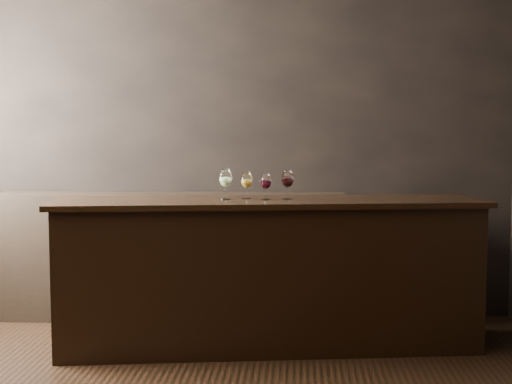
# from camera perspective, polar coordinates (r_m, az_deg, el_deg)

# --- Properties ---
(room_shell) EXTENTS (5.02, 4.52, 2.81)m
(room_shell) POSITION_cam_1_polar(r_m,az_deg,el_deg) (3.89, -11.57, 8.82)
(room_shell) COLOR black
(room_shell) RESTS_ON ground
(bar_counter) EXTENTS (2.97, 1.01, 1.02)m
(bar_counter) POSITION_cam_1_polar(r_m,az_deg,el_deg) (5.07, 1.04, -6.75)
(bar_counter) COLOR black
(bar_counter) RESTS_ON ground
(bar_top) EXTENTS (3.07, 1.09, 0.04)m
(bar_top) POSITION_cam_1_polar(r_m,az_deg,el_deg) (4.99, 1.05, -0.80)
(bar_top) COLOR black
(bar_top) RESTS_ON bar_counter
(back_bar_shelf) EXTENTS (2.85, 0.40, 1.03)m
(back_bar_shelf) POSITION_cam_1_polar(r_m,az_deg,el_deg) (5.85, -6.96, -5.14)
(back_bar_shelf) COLOR black
(back_bar_shelf) RESTS_ON ground
(glass_white) EXTENTS (0.09, 0.09, 0.22)m
(glass_white) POSITION_cam_1_polar(r_m,az_deg,el_deg) (4.97, -2.45, 1.07)
(glass_white) COLOR white
(glass_white) RESTS_ON bar_top
(glass_amber) EXTENTS (0.08, 0.08, 0.19)m
(glass_amber) POSITION_cam_1_polar(r_m,az_deg,el_deg) (5.02, -0.75, 0.92)
(glass_amber) COLOR white
(glass_amber) RESTS_ON bar_top
(glass_red_a) EXTENTS (0.08, 0.08, 0.18)m
(glass_red_a) POSITION_cam_1_polar(r_m,az_deg,el_deg) (4.96, 0.80, 0.82)
(glass_red_a) COLOR white
(glass_red_a) RESTS_ON bar_top
(glass_red_b) EXTENTS (0.09, 0.09, 0.20)m
(glass_red_b) POSITION_cam_1_polar(r_m,az_deg,el_deg) (4.99, 2.55, 1.01)
(glass_red_b) COLOR white
(glass_red_b) RESTS_ON bar_top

